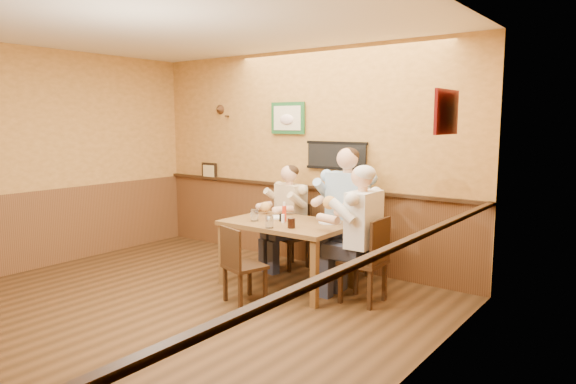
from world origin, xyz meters
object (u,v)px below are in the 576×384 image
object	(u,v)px
water_glass_left	(254,215)
salt_shaker	(283,218)
water_glass_mid	(269,222)
diner_blue_polo	(348,221)
pepper_shaker	(281,217)
chair_back_left	(291,236)
dining_table	(287,230)
hot_sauce_bottle	(284,213)
diner_white_elder	(363,242)
cola_tumbler	(291,223)
chair_near_side	(245,264)
diner_tan_shirt	(291,222)
chair_right_end	(363,260)
chair_back_right	(347,238)

from	to	relation	value
water_glass_left	salt_shaker	xyz separation A→B (m)	(0.32, 0.11, -0.02)
water_glass_mid	diner_blue_polo	bearing A→B (deg)	71.20
water_glass_left	pepper_shaker	distance (m)	0.30
chair_back_left	dining_table	bearing A→B (deg)	-43.21
diner_blue_polo	hot_sauce_bottle	distance (m)	0.80
diner_white_elder	hot_sauce_bottle	distance (m)	1.02
cola_tumbler	hot_sauce_bottle	bearing A→B (deg)	138.80
chair_back_left	chair_near_side	world-z (taller)	chair_back_left
hot_sauce_bottle	water_glass_mid	bearing A→B (deg)	-75.95
chair_near_side	cola_tumbler	distance (m)	0.65
chair_back_left	water_glass_left	world-z (taller)	water_glass_left
diner_tan_shirt	pepper_shaker	xyz separation A→B (m)	(0.35, -0.66, 0.20)
diner_white_elder	water_glass_left	size ratio (longest dim) A/B	9.77
hot_sauce_bottle	dining_table	bearing A→B (deg)	-8.83
water_glass_mid	chair_back_left	bearing A→B (deg)	115.08
salt_shaker	chair_right_end	bearing A→B (deg)	6.99
water_glass_left	diner_tan_shirt	bearing A→B (deg)	96.64
dining_table	diner_tan_shirt	xyz separation A→B (m)	(-0.43, 0.64, -0.06)
chair_right_end	diner_white_elder	size ratio (longest dim) A/B	0.70
chair_right_end	cola_tumbler	world-z (taller)	chair_right_end
water_glass_mid	hot_sauce_bottle	size ratio (longest dim) A/B	0.66
diner_blue_polo	pepper_shaker	bearing A→B (deg)	-130.66
diner_blue_polo	cola_tumbler	bearing A→B (deg)	-105.82
chair_near_side	diner_white_elder	world-z (taller)	diner_white_elder
chair_right_end	hot_sauce_bottle	distance (m)	1.07
chair_back_left	chair_right_end	bearing A→B (deg)	-10.02
dining_table	diner_white_elder	distance (m)	0.95
salt_shaker	diner_blue_polo	bearing A→B (deg)	60.15
chair_right_end	hot_sauce_bottle	size ratio (longest dim) A/B	4.55
chair_back_left	diner_blue_polo	distance (m)	0.88
dining_table	chair_right_end	xyz separation A→B (m)	(0.95, 0.05, -0.21)
diner_blue_polo	water_glass_mid	bearing A→B (deg)	-114.49
diner_tan_shirt	chair_right_end	bearing A→B (deg)	-10.02
chair_near_side	diner_tan_shirt	world-z (taller)	diner_tan_shirt
water_glass_left	salt_shaker	world-z (taller)	water_glass_left
chair_right_end	chair_near_side	xyz separation A→B (m)	(-0.98, -0.74, -0.05)
chair_back_left	water_glass_mid	bearing A→B (deg)	-51.84
diner_white_elder	salt_shaker	distance (m)	0.98
dining_table	diner_tan_shirt	distance (m)	0.77
water_glass_mid	hot_sauce_bottle	distance (m)	0.40
chair_right_end	salt_shaker	world-z (taller)	chair_right_end
water_glass_left	cola_tumbler	world-z (taller)	water_glass_left
dining_table	water_glass_left	world-z (taller)	water_glass_left
water_glass_mid	salt_shaker	world-z (taller)	water_glass_mid
dining_table	salt_shaker	xyz separation A→B (m)	(-0.01, -0.06, 0.14)
chair_back_left	diner_white_elder	distance (m)	1.51
chair_back_right	cola_tumbler	xyz separation A→B (m)	(-0.16, -0.90, 0.31)
dining_table	diner_blue_polo	size ratio (longest dim) A/B	0.99
dining_table	salt_shaker	distance (m)	0.15
diner_blue_polo	water_glass_mid	distance (m)	1.10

